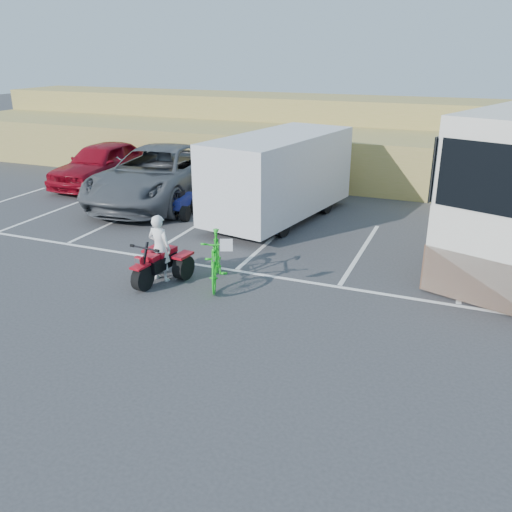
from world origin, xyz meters
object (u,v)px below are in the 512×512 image
at_px(red_car, 102,164).
at_px(cargo_trailer, 279,175).
at_px(rider, 160,248).
at_px(grey_pickup, 158,175).
at_px(red_trike_atv, 158,282).
at_px(quad_atv_blue, 179,216).
at_px(quad_atv_green, 245,226).
at_px(green_dirt_bike, 216,259).

distance_m(red_car, cargo_trailer, 8.63).
relative_size(rider, grey_pickup, 0.23).
bearing_deg(cargo_trailer, red_trike_atv, -88.20).
height_order(grey_pickup, cargo_trailer, cargo_trailer).
bearing_deg(quad_atv_blue, quad_atv_green, -10.86).
bearing_deg(rider, quad_atv_green, -86.59).
relative_size(red_car, cargo_trailer, 0.82).
bearing_deg(quad_atv_green, red_trike_atv, -92.81).
bearing_deg(red_car, red_trike_atv, -45.95).
distance_m(red_car, quad_atv_green, 8.25).
height_order(green_dirt_bike, cargo_trailer, cargo_trailer).
relative_size(grey_pickup, quad_atv_green, 4.37).
height_order(red_trike_atv, quad_atv_green, quad_atv_green).
bearing_deg(red_car, green_dirt_bike, -39.44).
relative_size(rider, quad_atv_green, 1.02).
bearing_deg(grey_pickup, quad_atv_green, -27.61).
relative_size(red_trike_atv, quad_atv_green, 0.99).
distance_m(rider, quad_atv_blue, 5.49).
xyz_separation_m(red_trike_atv, red_car, (-7.44, 7.85, 0.88)).
bearing_deg(red_car, cargo_trailer, -11.84).
bearing_deg(rider, grey_pickup, -52.37).
xyz_separation_m(grey_pickup, cargo_trailer, (4.91, -0.52, 0.51)).
distance_m(red_trike_atv, rider, 0.84).
bearing_deg(green_dirt_bike, quad_atv_green, 82.13).
height_order(rider, quad_atv_blue, rider).
relative_size(red_trike_atv, green_dirt_bike, 0.77).
height_order(quad_atv_blue, quad_atv_green, quad_atv_green).
relative_size(green_dirt_bike, quad_atv_green, 1.28).
height_order(red_trike_atv, red_car, red_car).
relative_size(cargo_trailer, quad_atv_green, 3.85).
bearing_deg(green_dirt_bike, red_car, 117.62).
xyz_separation_m(rider, cargo_trailer, (0.95, 5.85, 0.67)).
xyz_separation_m(red_trike_atv, quad_atv_blue, (-2.29, 5.06, 0.00)).
distance_m(grey_pickup, cargo_trailer, 4.96).
xyz_separation_m(green_dirt_bike, cargo_trailer, (-0.39, 5.53, 0.87)).
xyz_separation_m(red_trike_atv, green_dirt_bike, (1.35, 0.47, 0.63)).
bearing_deg(grey_pickup, quad_atv_blue, -47.77).
bearing_deg(cargo_trailer, quad_atv_green, -113.34).
bearing_deg(cargo_trailer, rider, -88.29).
bearing_deg(green_dirt_bike, rider, 170.97).
xyz_separation_m(cargo_trailer, quad_atv_green, (-0.75, -1.11, -1.50)).
relative_size(red_trike_atv, cargo_trailer, 0.26).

